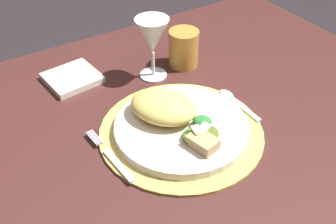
{
  "coord_description": "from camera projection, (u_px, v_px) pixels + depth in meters",
  "views": [
    {
      "loc": [
        -0.37,
        -0.54,
        1.28
      ],
      "look_at": [
        -0.03,
        0.01,
        0.76
      ],
      "focal_mm": 43.07,
      "sensor_mm": 36.0,
      "label": 1
    }
  ],
  "objects": [
    {
      "name": "wine_glass",
      "position": [
        152.0,
        38.0,
        0.91
      ],
      "size": [
        0.08,
        0.08,
        0.15
      ],
      "color": "silver",
      "rests_on": "dining_table"
    },
    {
      "name": "dining_table",
      "position": [
        181.0,
        160.0,
        0.93
      ],
      "size": [
        1.13,
        0.85,
        0.74
      ],
      "color": "#46221F",
      "rests_on": "ground"
    },
    {
      "name": "placemat",
      "position": [
        181.0,
        132.0,
        0.81
      ],
      "size": [
        0.33,
        0.33,
        0.01
      ],
      "primitive_type": "cylinder",
      "color": "tan",
      "rests_on": "dining_table"
    },
    {
      "name": "salad_greens",
      "position": [
        203.0,
        129.0,
        0.77
      ],
      "size": [
        0.1,
        0.08,
        0.03
      ],
      "color": "#4F6621",
      "rests_on": "dinner_plate"
    },
    {
      "name": "fork",
      "position": [
        112.0,
        158.0,
        0.74
      ],
      "size": [
        0.03,
        0.16,
        0.0
      ],
      "color": "silver",
      "rests_on": "placemat"
    },
    {
      "name": "napkin",
      "position": [
        72.0,
        78.0,
        0.95
      ],
      "size": [
        0.13,
        0.12,
        0.02
      ],
      "primitive_type": "cube",
      "rotation": [
        0.0,
        0.0,
        0.11
      ],
      "color": "white",
      "rests_on": "dining_table"
    },
    {
      "name": "spoon",
      "position": [
        233.0,
        99.0,
        0.88
      ],
      "size": [
        0.03,
        0.13,
        0.01
      ],
      "color": "silver",
      "rests_on": "placemat"
    },
    {
      "name": "bread_piece",
      "position": [
        203.0,
        142.0,
        0.74
      ],
      "size": [
        0.05,
        0.06,
        0.02
      ],
      "primitive_type": "cube",
      "rotation": [
        0.0,
        0.0,
        1.81
      ],
      "color": "tan",
      "rests_on": "dinner_plate"
    },
    {
      "name": "amber_tumbler",
      "position": [
        184.0,
        48.0,
        0.98
      ],
      "size": [
        0.07,
        0.07,
        0.09
      ],
      "primitive_type": "cylinder",
      "color": "#C58A38",
      "rests_on": "dining_table"
    },
    {
      "name": "dinner_plate",
      "position": [
        181.0,
        127.0,
        0.8
      ],
      "size": [
        0.27,
        0.27,
        0.02
      ],
      "primitive_type": "cylinder",
      "color": "silver",
      "rests_on": "placemat"
    },
    {
      "name": "pasta_serving",
      "position": [
        163.0,
        106.0,
        0.8
      ],
      "size": [
        0.16,
        0.17,
        0.05
      ],
      "primitive_type": "ellipsoid",
      "rotation": [
        0.0,
        0.0,
        5.26
      ],
      "color": "#E9CD62",
      "rests_on": "dinner_plate"
    }
  ]
}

